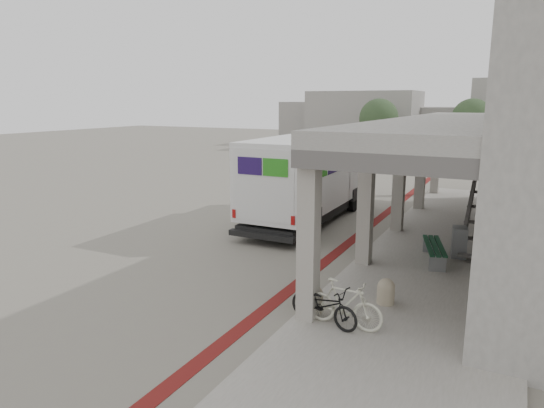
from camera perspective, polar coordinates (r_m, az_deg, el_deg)
The scene contains 13 objects.
ground at distance 14.26m, azimuth 1.93°, elevation -6.68°, with size 120.00×120.00×0.00m, color slate.
bike_lane_stripe at distance 15.67m, azimuth 8.40°, elevation -5.04°, with size 0.35×40.00×0.01m, color maroon.
sidewalk at distance 13.14m, azimuth 18.08°, elevation -8.66°, with size 4.40×28.00×0.12m, color gray.
distant_backdrop at distance 48.91m, azimuth 17.32°, elevation 9.29°, with size 28.00×10.00×6.50m.
tree_left at distance 41.66m, azimuth 12.44°, elevation 9.82°, with size 3.20×3.20×4.80m.
tree_mid at distance 42.41m, azimuth 22.45°, elevation 9.24°, with size 3.20×3.20×4.80m.
fedex_truck at distance 18.45m, azimuth 4.04°, elevation 3.17°, with size 2.50×7.70×3.27m.
bench at distance 14.48m, azimuth 18.53°, elevation -5.08°, with size 0.98×2.11×0.49m.
bollard_near at distance 10.62m, azimuth 4.96°, elevation -11.04°, with size 0.39×0.39×0.59m.
bollard_far at distance 11.29m, azimuth 13.25°, elevation -9.93°, with size 0.39×0.39×0.58m.
utility_cabinet at distance 15.09m, azimuth 21.16°, elevation -4.20°, with size 0.40×0.53×0.89m, color slate.
bicycle_black at distance 10.05m, azimuth 6.10°, elevation -11.70°, with size 0.55×1.59×0.83m, color black.
bicycle_cream at distance 9.96m, azimuth 8.47°, elevation -11.54°, with size 0.46×1.63×0.98m, color beige.
Camera 1 is at (5.76, -12.22, 4.56)m, focal length 32.00 mm.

